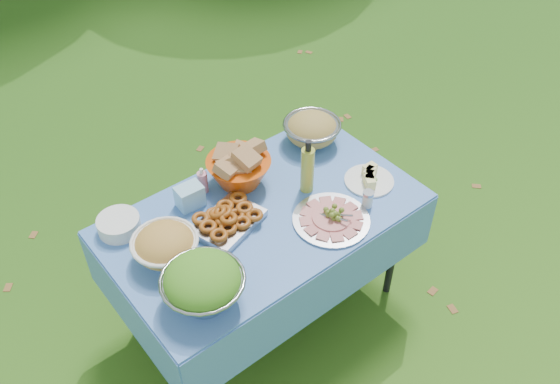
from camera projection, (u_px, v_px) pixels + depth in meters
The scene contains 14 objects.
ground at pixel (266, 310), 3.28m from camera, with size 80.00×80.00×0.00m, color #093309.
picnic_table at pixel (265, 265), 3.02m from camera, with size 1.46×0.86×0.76m, color #84B1FF.
salad_bowl at pixel (203, 284), 2.32m from camera, with size 0.34×0.34×0.22m, color #979A9E, non-canonical shape.
pasta_bowl_white at pixel (165, 245), 2.51m from camera, with size 0.28×0.28×0.16m, color white, non-canonical shape.
plate_stack at pixel (119, 224), 2.66m from camera, with size 0.19×0.19×0.07m, color white.
wipes_box at pixel (190, 196), 2.76m from camera, with size 0.12×0.09×0.11m, color #93D1F0.
sanitizer_bottle at pixel (203, 180), 2.83m from camera, with size 0.05×0.05×0.14m, color pink.
bread_bowl at pixel (239, 166), 2.85m from camera, with size 0.32×0.32×0.21m, color #D14808, non-canonical shape.
pasta_bowl_steel at pixel (312, 129), 3.11m from camera, with size 0.30×0.30×0.16m, color #979A9E, non-canonical shape.
fried_tray at pixel (229, 220), 2.68m from camera, with size 0.31×0.22×0.07m, color silver.
charcuterie_platter at pixel (332, 214), 2.70m from camera, with size 0.36×0.36×0.08m, color #ACAEB3.
oil_bottle at pixel (308, 166), 2.78m from camera, with size 0.06×0.06×0.29m, color #ABB537.
cheese_plate at pixel (370, 176), 2.90m from camera, with size 0.24×0.24×0.07m, color white.
shaker at pixel (368, 199), 2.77m from camera, with size 0.05×0.05×0.09m, color silver.
Camera 1 is at (-1.17, -1.57, 2.71)m, focal length 38.00 mm.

